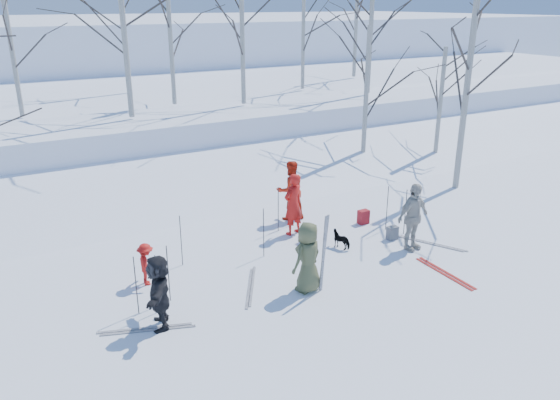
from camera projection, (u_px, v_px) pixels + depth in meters
ground at (309, 266)px, 13.76m from camera, size 120.00×120.00×0.00m
snow_ramp at (203, 184)px, 19.41m from camera, size 70.00×9.49×4.12m
snow_plateau at (126, 114)px, 27.28m from camera, size 70.00×18.00×2.20m
far_hill at (56, 58)px, 44.06m from camera, size 90.00×30.00×6.00m
skier_olive_center at (308, 257)px, 12.33m from camera, size 0.94×0.75×1.67m
skier_red_north at (293, 204)px, 15.38m from camera, size 0.74×0.57×1.80m
skier_redor_behind at (290, 190)px, 16.46m from camera, size 0.97×0.79×1.83m
skier_red_seated at (146, 264)px, 12.72m from camera, size 0.45×0.70×1.03m
skier_cream_east at (413, 217)px, 14.40m from camera, size 1.13×0.57×1.85m
skier_grey_west at (159, 292)px, 10.96m from camera, size 0.91×1.54×1.58m
dog at (342, 239)px, 14.71m from camera, size 0.48×0.64×0.49m
upright_ski_left at (323, 254)px, 12.22m from camera, size 0.08×0.16×1.90m
upright_ski_right at (324, 253)px, 12.30m from camera, size 0.10×0.23×1.89m
ski_pair_a at (431, 243)px, 15.01m from camera, size 1.75×2.06×0.02m
ski_pair_b at (147, 329)px, 11.08m from camera, size 1.40×2.03×0.02m
ski_pair_c at (251, 287)px, 12.74m from camera, size 1.86×2.07×0.02m
ski_pair_d at (445, 273)px, 13.37m from camera, size 0.31×1.91×0.02m
ski_pole_a at (387, 208)px, 15.71m from camera, size 0.02×0.02×1.34m
ski_pole_b at (405, 212)px, 15.45m from camera, size 0.02×0.02×1.34m
ski_pole_c at (181, 241)px, 13.58m from camera, size 0.02×0.02×1.34m
ski_pole_d at (292, 204)px, 16.03m from camera, size 0.02×0.02×1.34m
ski_pole_e at (136, 286)px, 11.44m from camera, size 0.02×0.02×1.34m
ski_pole_f at (168, 274)px, 11.94m from camera, size 0.02×0.02×1.34m
ski_pole_g at (157, 284)px, 11.50m from camera, size 0.02×0.02×1.34m
ski_pole_h at (264, 233)px, 14.05m from camera, size 0.02×0.02×1.34m
ski_pole_i at (278, 210)px, 15.62m from camera, size 0.02×0.02×1.34m
backpack_red at (363, 217)px, 16.33m from camera, size 0.32×0.22×0.42m
backpack_grey at (392, 233)px, 15.24m from camera, size 0.30×0.20×0.38m
backpack_dark at (309, 235)px, 15.09m from camera, size 0.34×0.24×0.40m
birch_plateau_a at (11, 47)px, 19.83m from camera, size 4.12×4.12×5.03m
birch_plateau_c at (242, 34)px, 22.23m from camera, size 4.54×4.54×5.63m
birch_plateau_d at (372, 11)px, 24.65m from camera, size 5.71×5.71×7.30m
birch_plateau_e at (123, 26)px, 25.41m from camera, size 4.80×4.80×5.99m
birch_plateau_f at (171, 41)px, 22.20m from camera, size 4.18×4.18×5.11m
birch_plateau_h at (124, 27)px, 19.41m from camera, size 5.10×5.10×6.43m
birch_plateau_i at (357, 14)px, 30.40m from camera, size 5.40×5.40×6.86m
birch_plateau_j at (303, 36)px, 26.25m from camera, size 4.10×4.10×5.00m
birch_edge_b at (467, 90)px, 18.38m from camera, size 5.47×5.47×6.96m
birch_edge_c at (440, 106)px, 21.94m from camera, size 3.84×3.84×4.63m
birch_edge_e at (366, 99)px, 21.00m from camera, size 4.42×4.42×5.46m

